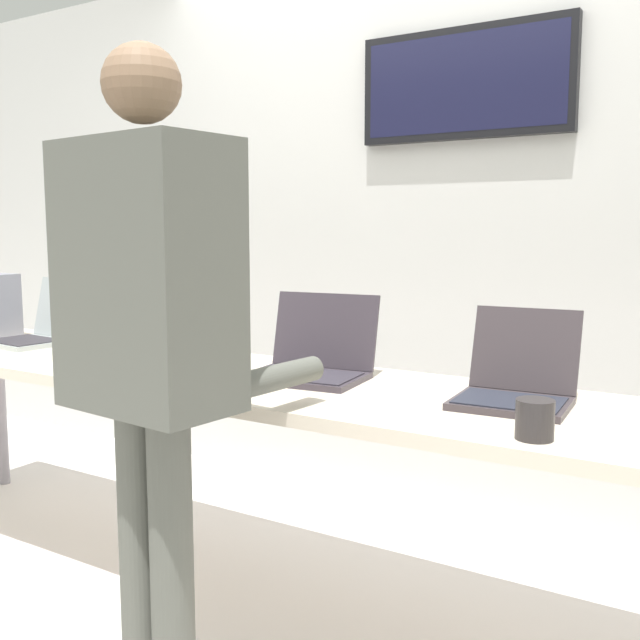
# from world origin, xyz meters

# --- Properties ---
(ground) EXTENTS (8.00, 8.00, 0.04)m
(ground) POSITION_xyz_m (0.00, 0.00, -0.02)
(ground) COLOR silver
(back_wall) EXTENTS (8.00, 0.11, 2.57)m
(back_wall) POSITION_xyz_m (0.01, 1.13, 1.30)
(back_wall) COLOR silver
(back_wall) RESTS_ON ground
(workbench) EXTENTS (3.64, 0.70, 0.78)m
(workbench) POSITION_xyz_m (0.00, 0.00, 0.74)
(workbench) COLOR beige
(workbench) RESTS_ON ground
(laptop_station_0) EXTENTS (0.34, 0.36, 0.27)m
(laptop_station_0) POSITION_xyz_m (-1.18, 0.09, 0.85)
(laptop_station_0) COLOR #ABB4B4
(laptop_station_0) RESTS_ON workbench
(laptop_station_1) EXTENTS (0.33, 0.34, 0.23)m
(laptop_station_1) POSITION_xyz_m (-0.48, 0.09, 0.84)
(laptop_station_1) COLOR black
(laptop_station_1) RESTS_ON workbench
(laptop_station_2) EXTENTS (0.41, 0.36, 0.27)m
(laptop_station_2) POSITION_xyz_m (0.21, 0.09, 0.84)
(laptop_station_2) COLOR #3B333C
(laptop_station_2) RESTS_ON workbench
(laptop_station_3) EXTENTS (0.33, 0.35, 0.26)m
(laptop_station_3) POSITION_xyz_m (0.89, 0.09, 0.84)
(laptop_station_3) COLOR #3C3438
(laptop_station_3) RESTS_ON workbench
(person) EXTENTS (0.48, 0.62, 1.71)m
(person) POSITION_xyz_m (0.18, -0.62, 1.04)
(person) COLOR #5A5B53
(person) RESTS_ON ground
(coffee_mug) EXTENTS (0.09, 0.09, 0.09)m
(coffee_mug) POSITION_xyz_m (1.04, -0.25, 0.83)
(coffee_mug) COLOR #312D2D
(coffee_mug) RESTS_ON workbench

